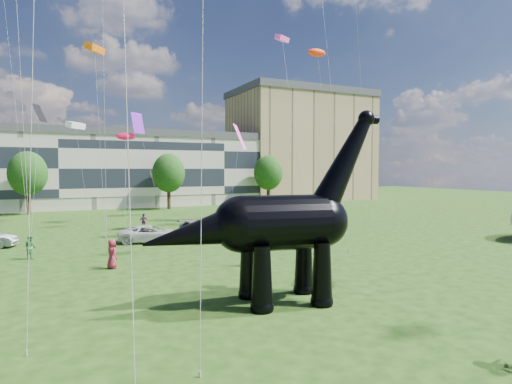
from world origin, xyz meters
name	(u,v)px	position (x,y,z in m)	size (l,w,h in m)	color
ground	(294,322)	(0.00, 0.00, 0.00)	(220.00, 220.00, 0.00)	#16330C
terrace_row	(58,172)	(-8.00, 62.00, 6.00)	(78.00, 11.00, 12.00)	beige
apartment_block	(300,148)	(40.00, 65.00, 11.00)	(28.00, 18.00, 22.00)	tan
tree_mid_left	(28,170)	(-12.00, 53.00, 6.29)	(5.20, 5.20, 9.44)	#382314
tree_mid_right	(169,170)	(8.00, 53.00, 6.29)	(5.20, 5.20, 9.44)	#382314
tree_far_right	(268,170)	(26.00, 53.00, 6.29)	(5.20, 5.20, 9.44)	#382314
dinosaur_sculpture	(274,226)	(0.52, 2.78, 3.65)	(11.88, 3.92, 9.67)	black
car_white	(150,234)	(-1.34, 22.31, 0.74)	(2.45, 5.32, 1.48)	silver
car_dark	(197,231)	(2.77, 21.84, 0.81)	(2.27, 5.59, 1.62)	#595960
gazebo_near	(280,210)	(14.34, 27.25, 1.80)	(3.97, 3.97, 2.56)	silver
gazebo_far	(280,206)	(16.02, 30.37, 1.87)	(4.54, 4.54, 2.66)	white
visitors	(172,243)	(-0.94, 16.36, 0.88)	(52.93, 43.72, 1.89)	#398F42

